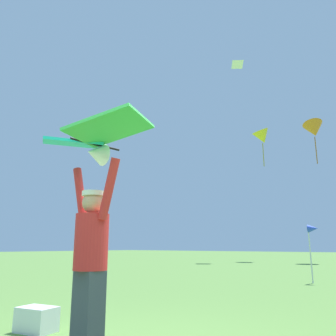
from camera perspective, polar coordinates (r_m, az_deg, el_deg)
kite_flyer_person at (r=3.61m, az=-12.86°, el=-14.53°), size 0.81×0.37×1.92m
held_stunt_kite at (r=3.73m, az=-12.75°, el=4.41°), size 1.63×0.93×0.39m
distant_kite_yellow_high_right at (r=27.61m, az=15.53°, el=5.04°), size 1.97×2.04×3.10m
distant_kite_orange_far_center at (r=26.23m, az=23.30°, el=5.90°), size 1.53×1.61×3.25m
distant_kite_white_low_right at (r=29.11m, az=11.56°, el=16.69°), size 1.04×0.98×0.51m
cooler_box at (r=4.98m, az=-21.19°, el=-22.61°), size 0.54×0.41×0.30m
marker_flag at (r=11.10m, az=23.10°, el=-9.86°), size 0.30×0.24×1.68m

